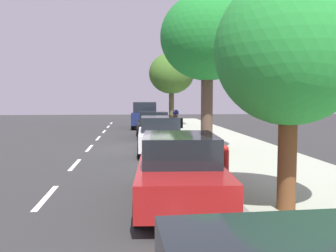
{
  "coord_description": "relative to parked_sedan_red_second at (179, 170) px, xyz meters",
  "views": [
    {
      "loc": [
        -0.47,
        -16.45,
        2.31
      ],
      "look_at": [
        1.2,
        1.37,
        0.94
      ],
      "focal_mm": 39.32,
      "sensor_mm": 36.0,
      "label": 1
    }
  ],
  "objects": [
    {
      "name": "bicycle_at_curb",
      "position": [
        0.65,
        8.6,
        -0.38
      ],
      "size": [
        1.5,
        0.93,
        0.75
      ],
      "color": "black",
      "rests_on": "ground"
    },
    {
      "name": "parked_suv_dark_blue_farthest",
      "position": [
        -0.1,
        20.3,
        0.27
      ],
      "size": [
        2.18,
        4.8,
        1.99
      ],
      "color": "navy",
      "rests_on": "ground"
    },
    {
      "name": "street_tree_far_end",
      "position": [
        1.95,
        20.61,
        3.41
      ],
      "size": [
        3.48,
        3.48,
        5.61
      ],
      "color": "brown",
      "rests_on": "sidewalk"
    },
    {
      "name": "fire_hydrant",
      "position": [
        1.55,
        2.12,
        -0.17
      ],
      "size": [
        0.22,
        0.22,
        0.84
      ],
      "color": "red",
      "rests_on": "sidewalk"
    },
    {
      "name": "curb_edge",
      "position": [
        1.12,
        8.6,
        -0.67
      ],
      "size": [
        0.16,
        43.06,
        0.15
      ],
      "primitive_type": "cube",
      "color": "gray",
      "rests_on": "ground"
    },
    {
      "name": "lane_stripe_centre",
      "position": [
        -3.02,
        7.07,
        -0.75
      ],
      "size": [
        0.14,
        40.0,
        0.01
      ],
      "color": "white",
      "rests_on": "ground"
    },
    {
      "name": "street_tree_near_cyclist",
      "position": [
        1.95,
        -1.1,
        2.43
      ],
      "size": [
        2.84,
        2.84,
        4.48
      ],
      "color": "brown",
      "rests_on": "sidewalk"
    },
    {
      "name": "parked_sedan_red_second",
      "position": [
        0.0,
        0.0,
        0.0
      ],
      "size": [
        2.04,
        4.5,
        1.52
      ],
      "color": "maroon",
      "rests_on": "ground"
    },
    {
      "name": "parked_sedan_white_mid",
      "position": [
        0.11,
        7.55,
        0.0
      ],
      "size": [
        1.93,
        4.45,
        1.52
      ],
      "color": "white",
      "rests_on": "ground"
    },
    {
      "name": "cyclist_with_backpack",
      "position": [
        0.87,
        8.13,
        0.35
      ],
      "size": [
        0.55,
        0.54,
        1.8
      ],
      "color": "#C6B284",
      "rests_on": "ground"
    },
    {
      "name": "lane_stripe_bike_edge",
      "position": [
        -0.35,
        8.6,
        -0.75
      ],
      "size": [
        0.12,
        43.06,
        0.01
      ],
      "primitive_type": "cube",
      "color": "white",
      "rests_on": "ground"
    },
    {
      "name": "parked_sedan_black_far",
      "position": [
        0.11,
        13.4,
        0.0
      ],
      "size": [
        1.89,
        4.42,
        1.52
      ],
      "color": "black",
      "rests_on": "ground"
    },
    {
      "name": "ground",
      "position": [
        -0.52,
        8.6,
        -0.75
      ],
      "size": [
        68.89,
        68.89,
        0.0
      ],
      "primitive_type": "plane",
      "color": "#303030"
    },
    {
      "name": "sidewalk",
      "position": [
        3.32,
        8.6,
        -0.67
      ],
      "size": [
        4.25,
        43.06,
        0.15
      ],
      "primitive_type": "cube",
      "color": "#A7AD98",
      "rests_on": "ground"
    },
    {
      "name": "street_tree_mid_block",
      "position": [
        1.95,
        6.73,
        3.92
      ],
      "size": [
        3.75,
        3.75,
        6.29
      ],
      "color": "#4F3C2F",
      "rests_on": "sidewalk"
    }
  ]
}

